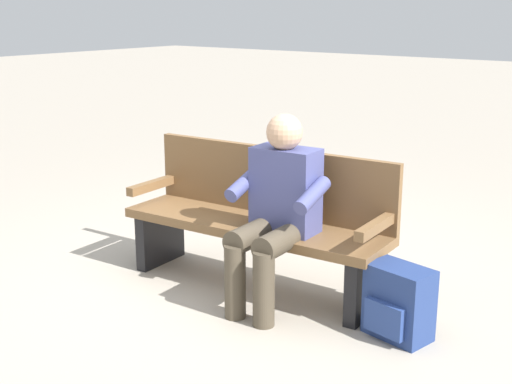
# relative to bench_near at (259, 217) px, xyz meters

# --- Properties ---
(ground_plane) EXTENTS (40.00, 40.00, 0.00)m
(ground_plane) POSITION_rel_bench_near_xyz_m (-0.01, 0.07, -0.46)
(ground_plane) COLOR #A89E8E
(bench_near) EXTENTS (1.83, 0.61, 0.90)m
(bench_near) POSITION_rel_bench_near_xyz_m (0.00, 0.00, 0.00)
(bench_near) COLOR brown
(bench_near) RESTS_ON ground
(person_seated) EXTENTS (0.59, 0.59, 1.18)m
(person_seated) POSITION_rel_bench_near_xyz_m (-0.28, 0.21, 0.17)
(person_seated) COLOR #474C84
(person_seated) RESTS_ON ground
(backpack) EXTENTS (0.39, 0.31, 0.41)m
(backpack) POSITION_rel_bench_near_xyz_m (-1.08, 0.15, -0.26)
(backpack) COLOR navy
(backpack) RESTS_ON ground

